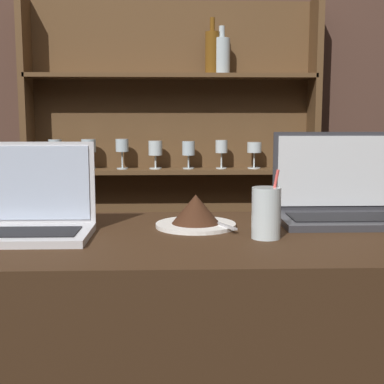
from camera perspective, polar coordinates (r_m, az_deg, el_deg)
back_wall at (r=2.70m, az=-3.70°, el=10.12°), size 7.00×0.06×2.70m
back_shelf at (r=2.64m, az=-2.02°, el=1.25°), size 1.40×0.18×1.80m
laptop_near at (r=1.35m, az=-17.79°, el=-2.33°), size 0.34×0.20×0.22m
laptop_far at (r=1.53m, az=15.50°, el=-0.97°), size 0.35×0.23×0.24m
cake_plate at (r=1.39m, az=0.42°, el=-2.29°), size 0.21×0.21×0.09m
water_glass at (r=1.27m, az=7.92°, el=-2.22°), size 0.07×0.07×0.16m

